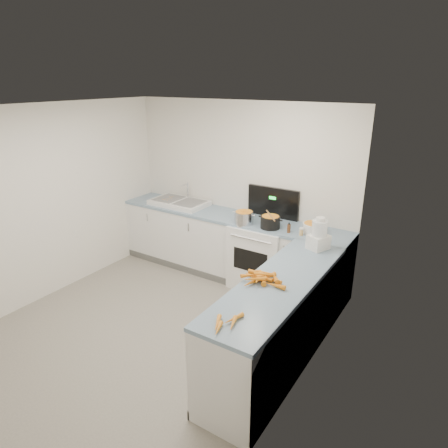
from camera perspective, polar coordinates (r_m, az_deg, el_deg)
The scene contains 19 objects.
floor at distance 4.89m, azimuth -10.30°, elevation -14.80°, with size 3.50×4.00×0.00m, color gray, non-canonical shape.
ceiling at distance 4.04m, azimuth -12.58°, elevation 15.77°, with size 3.50×4.00×0.00m, color silver, non-canonical shape.
wall_back at distance 5.83m, azimuth 2.30°, elevation 4.97°, with size 3.50×2.50×0.00m, color silver, non-canonical shape.
wall_left at distance 5.62m, azimuth -24.42°, elevation 2.55°, with size 4.00×2.50×0.00m, color silver, non-canonical shape.
wall_right at distance 3.42m, azimuth 10.66°, elevation -6.74°, with size 4.00×2.50×0.00m, color silver, non-canonical shape.
counter_back at distance 5.84m, azimuth 0.70°, elevation -3.08°, with size 3.50×0.62×0.94m.
counter_right at distance 4.15m, azimuth 7.66°, elevation -13.80°, with size 0.62×2.20×0.94m.
stove at distance 5.58m, azimuth 5.42°, elevation -4.28°, with size 0.76×0.65×1.36m.
sink at distance 6.16m, azimuth -6.40°, elevation 3.07°, with size 0.86×0.52×0.31m.
steel_pot at distance 5.33m, azimuth 2.87°, elevation 0.82°, with size 0.26×0.26×0.19m, color silver.
black_pot at distance 5.20m, azimuth 6.62°, elevation 0.17°, with size 0.25×0.25×0.18m, color black.
wooden_spoon at distance 5.17m, azimuth 6.66°, elevation 1.21°, with size 0.02×0.02×0.42m, color #AD7A47.
mixing_bowl at distance 5.13m, azimuth 12.64°, elevation -0.56°, with size 0.27×0.27×0.13m, color white.
extract_bottle at distance 5.08m, azimuth 9.25°, elevation -0.65°, with size 0.04×0.04×0.11m, color #593319.
spice_jar at distance 5.03m, azimuth 10.99°, elevation -1.16°, with size 0.05×0.05×0.08m, color #E5B266.
food_processor at distance 4.63m, azimuth 13.41°, elevation -1.60°, with size 0.26×0.28×0.38m.
carrot_pile at distance 3.88m, azimuth 5.58°, elevation -7.63°, with size 0.47×0.40×0.09m.
peeled_carrots at distance 3.24m, azimuth 0.28°, elevation -13.95°, with size 0.21×0.36×0.04m.
peelings at distance 6.26m, azimuth -7.97°, elevation 3.64°, with size 0.20×0.28×0.01m.
Camera 1 is at (2.84, -2.86, 2.78)m, focal length 32.00 mm.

